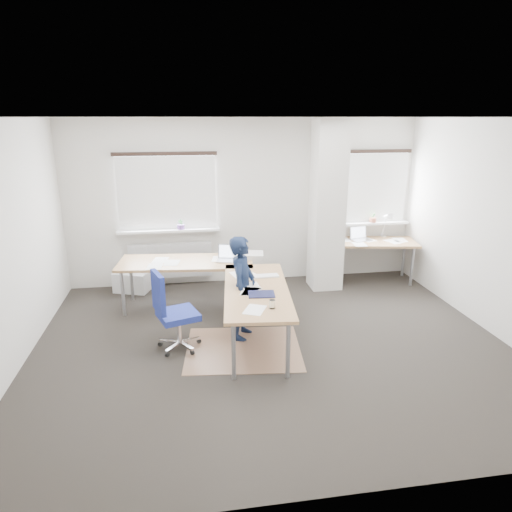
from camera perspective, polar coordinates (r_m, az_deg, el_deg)
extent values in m
plane|color=black|center=(5.98, 1.95, -10.97)|extent=(6.00, 6.00, 0.00)
cube|color=beige|center=(7.88, -1.43, 6.70)|extent=(6.00, 0.04, 2.80)
cube|color=beige|center=(3.20, 10.85, -9.30)|extent=(6.00, 0.04, 2.80)
cube|color=beige|center=(5.72, -28.88, 0.63)|extent=(0.04, 5.00, 2.80)
cube|color=beige|center=(6.72, 28.12, 2.89)|extent=(0.04, 5.00, 2.80)
cube|color=white|center=(5.29, 2.26, 16.94)|extent=(6.00, 5.00, 0.04)
cube|color=beige|center=(7.64, 8.90, 6.10)|extent=(0.50, 0.50, 2.78)
cube|color=white|center=(7.75, -11.06, 7.73)|extent=(1.60, 0.04, 1.20)
cube|color=white|center=(7.71, -11.07, 7.68)|extent=(1.60, 0.02, 1.20)
cube|color=white|center=(7.81, -10.82, 3.15)|extent=(1.70, 0.20, 0.04)
cube|color=white|center=(8.44, 14.43, 8.23)|extent=(1.20, 0.04, 1.20)
cube|color=white|center=(8.40, 14.54, 8.19)|extent=(1.20, 0.02, 1.20)
cube|color=white|center=(8.48, 14.31, 4.02)|extent=(1.30, 0.20, 0.04)
cube|color=silver|center=(7.96, -10.61, -0.52)|extent=(1.40, 0.10, 0.60)
cylinder|color=#6C4190|center=(7.77, -9.38, 3.62)|extent=(0.12, 0.12, 0.08)
imported|color=#28662D|center=(7.76, -9.39, 3.92)|extent=(0.09, 0.06, 0.17)
cylinder|color=#9C533C|center=(8.45, 14.39, 4.39)|extent=(0.12, 0.12, 0.08)
imported|color=#28662D|center=(8.44, 14.41, 4.67)|extent=(0.09, 0.07, 0.17)
cube|color=#835F47|center=(5.87, -1.59, -11.50)|extent=(1.55, 1.35, 0.01)
cube|color=white|center=(7.94, -15.14, -3.04)|extent=(0.66, 0.56, 0.34)
cube|color=#94633F|center=(6.94, -8.76, -0.79)|extent=(2.07, 1.01, 0.04)
cube|color=#94633F|center=(5.78, 0.06, -4.26)|extent=(1.01, 2.07, 0.04)
cylinder|color=#9A9A9F|center=(6.93, -16.31, -4.52)|extent=(0.05, 0.05, 0.69)
cylinder|color=#9A9A9F|center=(7.48, -15.31, -2.85)|extent=(0.05, 0.05, 0.69)
cylinder|color=#9A9A9F|center=(7.31, -1.37, -2.70)|extent=(0.05, 0.05, 0.69)
cylinder|color=#9A9A9F|center=(5.11, -2.82, -11.80)|extent=(0.05, 0.05, 0.69)
cylinder|color=#9A9A9F|center=(5.14, 4.03, -11.62)|extent=(0.05, 0.05, 0.69)
cylinder|color=#9A9A9F|center=(6.77, 2.19, -4.34)|extent=(0.05, 0.05, 0.69)
cube|color=#B7B7BC|center=(6.87, -3.52, -0.56)|extent=(0.37, 0.30, 0.01)
cube|color=#B7B7BC|center=(6.95, -3.42, 0.61)|extent=(0.33, 0.12, 0.22)
cube|color=silver|center=(6.95, -3.42, 0.61)|extent=(0.29, 0.10, 0.19)
cube|color=white|center=(6.18, 0.80, -2.52)|extent=(0.44, 0.14, 0.02)
cube|color=#131636|center=(5.57, 0.68, -4.79)|extent=(0.34, 0.27, 0.01)
cube|color=beige|center=(7.03, -0.94, 0.11)|extent=(0.49, 0.39, 0.07)
imported|color=white|center=(6.32, -2.11, -1.88)|extent=(0.09, 0.09, 0.07)
cylinder|color=silver|center=(5.17, 2.04, -6.04)|extent=(0.07, 0.07, 0.10)
cube|color=#94633F|center=(8.25, 14.69, 1.70)|extent=(1.50, 0.93, 0.04)
cylinder|color=#9A9A9F|center=(8.00, 10.72, -1.25)|extent=(0.05, 0.05, 0.69)
cylinder|color=#9A9A9F|center=(8.29, 18.93, -1.24)|extent=(0.05, 0.05, 0.69)
cylinder|color=#9A9A9F|center=(8.47, 10.17, -0.19)|extent=(0.05, 0.05, 0.69)
cylinder|color=#9A9A9F|center=(8.74, 17.96, -0.22)|extent=(0.05, 0.05, 0.69)
cube|color=#B7B7BC|center=(8.22, 13.03, 1.96)|extent=(0.37, 0.30, 0.01)
cube|color=#B7B7BC|center=(8.28, 12.63, 2.91)|extent=(0.33, 0.11, 0.22)
cube|color=silver|center=(8.28, 12.63, 2.91)|extent=(0.29, 0.09, 0.19)
cylinder|color=silver|center=(8.59, 15.63, 2.43)|extent=(0.10, 0.10, 0.02)
cylinder|color=silver|center=(8.55, 15.73, 3.66)|extent=(0.02, 0.16, 0.38)
cylinder|color=silver|center=(8.40, 16.19, 4.93)|extent=(0.02, 0.29, 0.13)
cone|color=silver|center=(8.28, 16.58, 4.59)|extent=(0.14, 0.16, 0.17)
cube|color=navy|center=(5.77, -9.72, -7.27)|extent=(0.58, 0.58, 0.08)
cube|color=navy|center=(5.58, -12.12, -4.51)|extent=(0.18, 0.40, 0.50)
cylinder|color=silver|center=(5.85, -9.63, -8.96)|extent=(0.06, 0.06, 0.34)
cylinder|color=black|center=(6.03, -7.15, -10.51)|extent=(0.07, 0.05, 0.06)
cylinder|color=black|center=(6.18, -9.54, -9.87)|extent=(0.03, 0.06, 0.06)
cylinder|color=black|center=(6.03, -11.89, -10.72)|extent=(0.07, 0.05, 0.06)
cylinder|color=black|center=(5.77, -11.03, -12.00)|extent=(0.06, 0.07, 0.06)
cylinder|color=black|center=(5.77, -7.96, -11.86)|extent=(0.06, 0.07, 0.06)
imported|color=#101A31|center=(5.91, -1.71, -4.00)|extent=(0.49, 0.59, 1.37)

